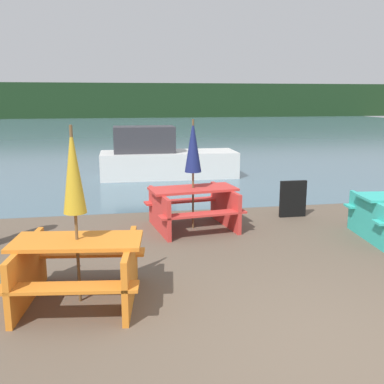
{
  "coord_description": "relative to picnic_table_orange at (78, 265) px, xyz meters",
  "views": [
    {
      "loc": [
        -2.08,
        -3.58,
        2.41
      ],
      "look_at": [
        -0.75,
        3.66,
        0.85
      ],
      "focal_mm": 42.0,
      "sensor_mm": 36.0,
      "label": 1
    }
  ],
  "objects": [
    {
      "name": "ground_plane",
      "position": [
        2.5,
        -1.61,
        -0.46
      ],
      "size": [
        60.0,
        60.0,
        0.0
      ],
      "primitive_type": "plane",
      "color": "brown"
    },
    {
      "name": "water",
      "position": [
        2.5,
        29.11,
        -0.46
      ],
      "size": [
        60.0,
        50.0,
        0.0
      ],
      "color": "slate",
      "rests_on": "ground_plane"
    },
    {
      "name": "far_treeline",
      "position": [
        2.5,
        49.11,
        1.54
      ],
      "size": [
        80.0,
        1.6,
        4.0
      ],
      "color": "#193319",
      "rests_on": "water"
    },
    {
      "name": "picnic_table_orange",
      "position": [
        0.0,
        0.0,
        0.0
      ],
      "size": [
        1.67,
        1.57,
        0.78
      ],
      "rotation": [
        0.0,
        0.0,
        -0.13
      ],
      "color": "orange",
      "rests_on": "ground_plane"
    },
    {
      "name": "picnic_table_red",
      "position": [
        1.9,
        2.79,
        -0.0
      ],
      "size": [
        1.75,
        1.59,
        0.77
      ],
      "rotation": [
        0.0,
        0.0,
        0.14
      ],
      "color": "red",
      "rests_on": "ground_plane"
    },
    {
      "name": "umbrella_gold",
      "position": [
        0.0,
        0.0,
        1.13
      ],
      "size": [
        0.27,
        0.27,
        2.11
      ],
      "color": "brown",
      "rests_on": "ground_plane"
    },
    {
      "name": "umbrella_navy",
      "position": [
        1.9,
        2.79,
        1.08
      ],
      "size": [
        0.31,
        0.31,
        2.02
      ],
      "color": "brown",
      "rests_on": "ground_plane"
    },
    {
      "name": "boat",
      "position": [
        2.0,
        8.34,
        0.12
      ],
      "size": [
        4.14,
        1.52,
        1.55
      ],
      "rotation": [
        0.0,
        0.0,
        -0.02
      ],
      "color": "silver",
      "rests_on": "water"
    },
    {
      "name": "signboard",
      "position": [
        4.06,
        3.22,
        -0.08
      ],
      "size": [
        0.55,
        0.08,
        0.75
      ],
      "color": "black",
      "rests_on": "ground_plane"
    }
  ]
}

